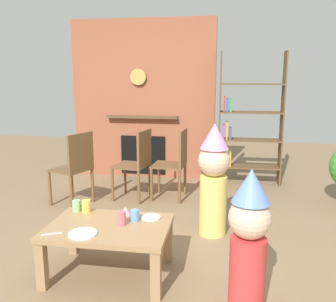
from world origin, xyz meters
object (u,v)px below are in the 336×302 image
Objects in this scene: paper_cup_far_left at (86,206)px; child_with_cone_hat at (249,239)px; coffee_table at (109,233)px; child_in_pink at (214,177)px; dining_chair_left at (76,165)px; dining_chair_middle at (138,161)px; bookshelf at (245,125)px; paper_cup_near_right at (122,218)px; paper_plate_rear at (151,217)px; paper_plate_front at (83,234)px; paper_cup_near_left at (135,215)px; paper_cup_center at (76,206)px; dining_chair_right at (176,160)px; birthday_cake_slice at (125,210)px.

child_with_cone_hat is at bearing -22.86° from paper_cup_far_left.
child_in_pink is at bearing 48.74° from coffee_table.
dining_chair_middle is (0.69, 0.33, 0.00)m from dining_chair_left.
bookshelf is at bearing 60.26° from paper_cup_far_left.
coffee_table is 1.81m from dining_chair_middle.
paper_cup_far_left reaches higher than coffee_table.
child_with_cone_hat is 0.88× the size of child_in_pink.
paper_cup_near_right is at bearing 109.86° from dining_chair_middle.
bookshelf is 2.74m from paper_plate_rear.
paper_plate_front is at bearing -125.43° from coffee_table.
bookshelf reaches higher than child_in_pink.
paper_cup_far_left is at bearing 164.98° from paper_cup_near_left.
bookshelf is 19.80× the size of paper_cup_center.
paper_plate_front is at bearing -137.78° from paper_cup_near_right.
child_with_cone_hat reaches higher than dining_chair_left.
paper_cup_near_right is at bearing 89.37° from dining_chair_right.
paper_plate_front is 1.81m from dining_chair_left.
bookshelf reaches higher than paper_cup_near_left.
dining_chair_left is at bearing 133.14° from paper_plate_rear.
bookshelf is 1.70× the size of child_in_pink.
paper_plate_rear is at bearing 95.42° from dining_chair_right.
dining_chair_right is at bearing -157.54° from dining_chair_middle.
birthday_cake_slice is (0.20, 0.44, 0.03)m from paper_plate_front.
child_with_cone_hat reaches higher than paper_cup_center.
coffee_table is 0.16m from paper_cup_near_right.
birthday_cake_slice reaches higher than coffee_table.
paper_plate_front is at bearing -138.00° from paper_plate_rear.
paper_cup_near_left is 0.47m from paper_cup_far_left.
paper_plate_front is at bearing 83.60° from dining_chair_right.
paper_plate_front is (-0.31, -0.31, -0.04)m from paper_cup_near_left.
birthday_cake_slice is (-1.10, -2.51, -0.43)m from bookshelf.
paper_cup_center is 0.09× the size of child_in_pink.
dining_chair_left is (-0.99, 1.44, 0.04)m from paper_cup_near_right.
birthday_cake_slice reaches higher than paper_plate_rear.
paper_cup_near_left is 0.09× the size of child_with_cone_hat.
child_in_pink reaches higher than paper_plate_front.
bookshelf is 18.13× the size of paper_cup_far_left.
bookshelf is at bearing -75.34° from child_with_cone_hat.
paper_cup_near_left is at bearing -9.77° from child_with_cone_hat.
bookshelf is at bearing 67.13° from coffee_table.
paper_cup_near_right is 0.12× the size of dining_chair_right.
dining_chair_right reaches higher than paper_cup_near_right.
paper_cup_center reaches higher than coffee_table.
coffee_table is at bearing 106.65° from dining_chair_middle.
paper_cup_far_left is at bearing 138.44° from dining_chair_left.
paper_cup_center is at bearing 154.12° from paper_cup_near_right.
birthday_cake_slice is at bearing -13.12° from child_with_cone_hat.
paper_cup_center reaches higher than paper_cup_near_left.
dining_chair_left is at bearing -147.65° from bookshelf.
child_in_pink is at bearing 121.48° from dining_chair_right.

